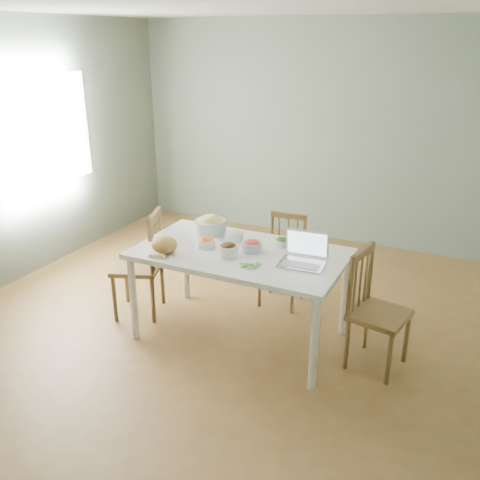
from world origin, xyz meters
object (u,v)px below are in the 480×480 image
at_px(chair_right, 380,312).
at_px(chair_left, 137,264).
at_px(laptop, 302,251).
at_px(bowl_squash, 210,224).
at_px(bread_boule, 165,245).
at_px(dining_table, 240,295).
at_px(chair_far, 282,262).

bearing_deg(chair_right, chair_left, 103.37).
relative_size(chair_left, laptop, 2.88).
distance_m(chair_left, chair_right, 2.22).
bearing_deg(laptop, bowl_squash, 157.89).
bearing_deg(bowl_squash, bread_boule, -101.46).
height_order(dining_table, chair_far, chair_far).
bearing_deg(chair_far, chair_right, -34.19).
bearing_deg(chair_right, bowl_squash, 93.63).
relative_size(dining_table, chair_left, 1.73).
relative_size(dining_table, chair_right, 1.80).
bearing_deg(chair_left, laptop, 68.29).
relative_size(dining_table, bowl_squash, 6.17).
bearing_deg(bowl_squash, chair_left, -154.04).
relative_size(chair_far, chair_left, 0.88).
distance_m(dining_table, bowl_squash, 0.71).
bearing_deg(chair_right, laptop, 112.46).
bearing_deg(laptop, chair_far, 116.65).
bearing_deg(chair_far, bread_boule, -124.56).
bearing_deg(chair_right, bread_boule, 112.98).
relative_size(bread_boule, laptop, 0.60).
height_order(chair_right, bread_boule, chair_right).
distance_m(dining_table, chair_left, 1.05).
height_order(chair_far, bread_boule, bread_boule).
distance_m(chair_far, laptop, 1.03).
bearing_deg(dining_table, chair_left, -178.78).
xyz_separation_m(bowl_squash, laptop, (0.99, -0.32, 0.04)).
bearing_deg(bread_boule, dining_table, 28.05).
bearing_deg(chair_far, laptop, -62.18).
relative_size(chair_right, bowl_squash, 3.43).
bearing_deg(bowl_squash, dining_table, -32.95).
bearing_deg(bread_boule, chair_far, 58.18).
xyz_separation_m(chair_far, chair_right, (1.07, -0.66, 0.04)).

